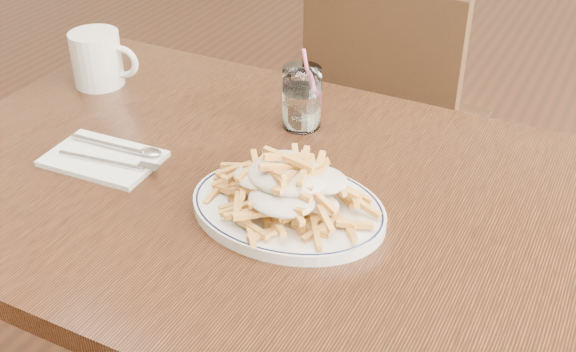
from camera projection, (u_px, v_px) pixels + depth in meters
The scene contains 8 objects.
table at pixel (258, 222), 1.23m from camera, with size 1.20×0.80×0.75m.
chair_far at pixel (390, 115), 1.92m from camera, with size 0.42×0.42×0.88m.
fries_plate at pixel (288, 208), 1.11m from camera, with size 0.33×0.29×0.02m.
loaded_fries at pixel (288, 182), 1.08m from camera, with size 0.25×0.20×0.07m.
napkin at pixel (103, 159), 1.24m from camera, with size 0.19×0.13×0.01m, color white.
cutlery at pixel (105, 153), 1.24m from camera, with size 0.21×0.09×0.01m.
water_glass at pixel (302, 101), 1.32m from camera, with size 0.07×0.07×0.16m.
coffee_mug at pixel (98, 59), 1.47m from camera, with size 0.14×0.10×0.11m.
Camera 1 is at (0.50, -0.86, 1.40)m, focal length 45.00 mm.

